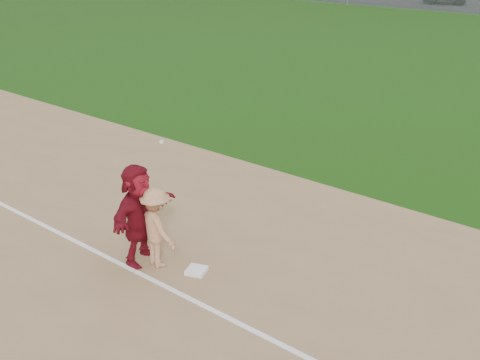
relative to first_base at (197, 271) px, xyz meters
The scene contains 5 objects.
ground 0.30m from the first_base, 161.27° to the left, with size 160.00×160.00×0.00m, color #18420C.
foul_line 0.76m from the first_base, 111.17° to the right, with size 60.00×0.10×0.01m, color white.
first_base is the anchor object (origin of this frame).
base_runner 1.51m from the first_base, 163.28° to the right, with size 1.82×0.58×1.97m, color maroon.
first_base_play 1.09m from the first_base, 161.91° to the right, with size 1.11×0.77×2.52m.
Camera 1 is at (7.06, -7.00, 5.89)m, focal length 45.00 mm.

